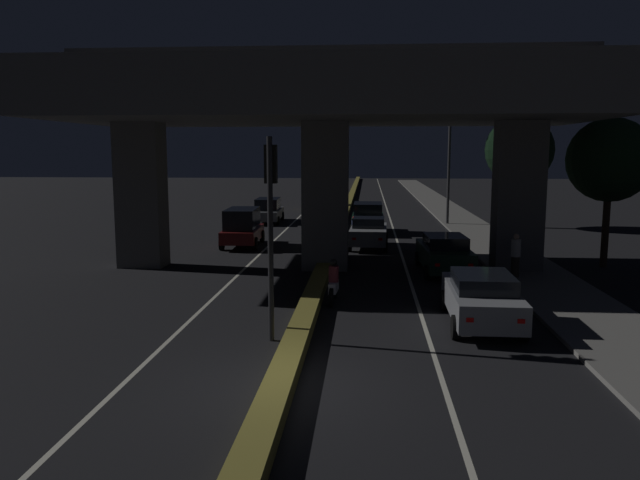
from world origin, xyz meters
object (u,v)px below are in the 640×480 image
(car_silver_lead, at_px, (481,298))
(motorcycle_blue_filtering_mid, at_px, (344,248))
(motorcycle_white_filtering_near, at_px, (334,284))
(traffic_light_left_of_median, at_px, (271,203))
(car_dark_green_second, at_px, (444,253))
(car_dark_red_lead_oncoming, at_px, (242,227))
(car_dark_green_fourth, at_px, (368,217))
(car_taxi_yellow_third_oncoming, at_px, (327,200))
(street_lamp, at_px, (445,149))
(car_silver_third, at_px, (369,232))
(car_grey_second_oncoming, at_px, (268,210))
(pedestrian_on_sidewalk, at_px, (516,256))
(motorcycle_black_filtering_far, at_px, (355,231))

(car_silver_lead, distance_m, motorcycle_blue_filtering_mid, 10.45)
(motorcycle_white_filtering_near, bearing_deg, traffic_light_left_of_median, 164.89)
(car_silver_lead, xyz_separation_m, car_dark_green_second, (-0.12, 7.54, 0.00))
(car_dark_green_second, relative_size, car_dark_red_lead_oncoming, 1.10)
(motorcycle_blue_filtering_mid, bearing_deg, motorcycle_white_filtering_near, -176.53)
(car_silver_lead, bearing_deg, car_dark_green_second, 2.05)
(traffic_light_left_of_median, distance_m, car_dark_green_fourth, 21.66)
(motorcycle_white_filtering_near, bearing_deg, car_taxi_yellow_third_oncoming, 7.71)
(street_lamp, bearing_deg, motorcycle_blue_filtering_mid, -112.59)
(car_silver_third, bearing_deg, street_lamp, -23.98)
(car_silver_third, xyz_separation_m, car_grey_second_oncoming, (-6.78, 10.76, 0.06))
(car_grey_second_oncoming, height_order, motorcycle_white_filtering_near, car_grey_second_oncoming)
(car_silver_lead, height_order, car_dark_green_second, car_dark_green_second)
(pedestrian_on_sidewalk, bearing_deg, car_dark_green_second, 153.19)
(car_silver_lead, relative_size, pedestrian_on_sidewalk, 2.74)
(car_dark_green_second, bearing_deg, car_silver_third, 23.17)
(street_lamp, relative_size, pedestrian_on_sidewalk, 5.18)
(car_silver_third, height_order, pedestrian_on_sidewalk, pedestrian_on_sidewalk)
(street_lamp, height_order, car_dark_green_second, street_lamp)
(car_dark_green_fourth, bearing_deg, traffic_light_left_of_median, 173.67)
(traffic_light_left_of_median, distance_m, car_silver_third, 15.96)
(pedestrian_on_sidewalk, bearing_deg, car_grey_second_oncoming, 123.86)
(car_dark_green_fourth, xyz_separation_m, pedestrian_on_sidewalk, (5.50, -13.31, 0.02))
(car_grey_second_oncoming, xyz_separation_m, motorcycle_blue_filtering_mid, (5.73, -14.93, -0.21))
(motorcycle_black_filtering_far, bearing_deg, motorcycle_blue_filtering_mid, -179.32)
(car_dark_green_fourth, relative_size, pedestrian_on_sidewalk, 2.67)
(car_grey_second_oncoming, bearing_deg, car_silver_third, 29.84)
(car_silver_third, height_order, motorcycle_black_filtering_far, car_silver_third)
(car_silver_lead, xyz_separation_m, motorcycle_white_filtering_near, (-4.21, 2.23, -0.17))
(car_dark_red_lead_oncoming, distance_m, car_taxi_yellow_third_oncoming, 21.11)
(car_taxi_yellow_third_oncoming, bearing_deg, car_dark_red_lead_oncoming, -8.31)
(car_dark_green_second, distance_m, motorcycle_white_filtering_near, 6.70)
(car_dark_green_second, distance_m, pedestrian_on_sidewalk, 2.78)
(car_dark_green_fourth, distance_m, car_taxi_yellow_third_oncoming, 15.46)
(motorcycle_blue_filtering_mid, bearing_deg, car_grey_second_oncoming, 25.01)
(motorcycle_black_filtering_far, bearing_deg, car_silver_lead, -162.86)
(car_dark_green_fourth, bearing_deg, car_taxi_yellow_third_oncoming, 12.95)
(motorcycle_white_filtering_near, bearing_deg, car_dark_red_lead_oncoming, 28.03)
(motorcycle_white_filtering_near, height_order, motorcycle_blue_filtering_mid, motorcycle_blue_filtering_mid)
(car_dark_red_lead_oncoming, distance_m, motorcycle_blue_filtering_mid, 6.77)
(motorcycle_white_filtering_near, height_order, motorcycle_black_filtering_far, motorcycle_white_filtering_near)
(street_lamp, distance_m, car_dark_green_second, 16.88)
(car_silver_lead, bearing_deg, car_dark_green_fourth, 10.26)
(car_silver_lead, distance_m, car_taxi_yellow_third_oncoming, 35.29)
(street_lamp, height_order, car_dark_red_lead_oncoming, street_lamp)
(car_grey_second_oncoming, bearing_deg, motorcycle_blue_filtering_mid, 18.65)
(car_grey_second_oncoming, bearing_deg, car_taxi_yellow_third_oncoming, 159.62)
(car_silver_lead, xyz_separation_m, car_dark_green_fourth, (-3.14, 19.60, 0.13))
(street_lamp, relative_size, car_grey_second_oncoming, 1.76)
(motorcycle_blue_filtering_mid, bearing_deg, pedestrian_on_sidewalk, -112.92)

